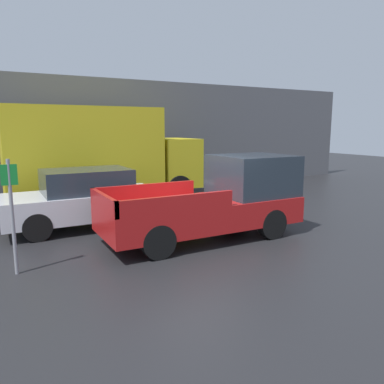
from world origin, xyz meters
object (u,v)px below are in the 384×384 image
object	(u,v)px
car	(84,198)
parking_sign	(12,210)
pickup_truck	(218,200)
delivery_truck	(98,153)

from	to	relation	value
car	parking_sign	bearing A→B (deg)	-124.28
pickup_truck	parking_sign	size ratio (longest dim) A/B	2.28
delivery_truck	parking_sign	world-z (taller)	delivery_truck
delivery_truck	parking_sign	xyz separation A→B (m)	(-3.32, -6.12, -0.63)
parking_sign	delivery_truck	bearing A→B (deg)	61.52
pickup_truck	car	world-z (taller)	pickup_truck
delivery_truck	parking_sign	bearing A→B (deg)	-118.48
pickup_truck	car	size ratio (longest dim) A/B	1.19
car	delivery_truck	size ratio (longest dim) A/B	0.61
car	delivery_truck	xyz separation A→B (m)	(1.29, 3.14, 1.07)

